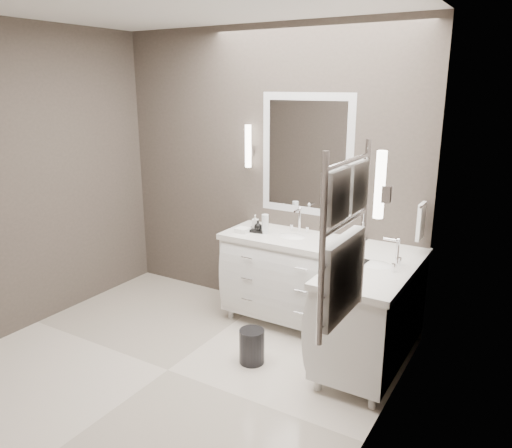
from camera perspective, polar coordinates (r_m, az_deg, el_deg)
The scene contains 19 objects.
floor at distance 4.15m, azimuth -10.05°, elevation -16.16°, with size 3.20×3.00×0.01m, color silver.
wall_back at distance 4.83m, azimuth 0.93°, elevation 5.94°, with size 3.20×0.01×2.70m, color #463E38.
wall_left at distance 4.83m, azimuth -25.48°, elevation 4.43°, with size 0.01×3.00×2.70m, color #463E38.
wall_right at distance 2.85m, azimuth 13.87°, elevation -1.48°, with size 0.01×3.00×2.70m, color #463E38.
vanity_back at distance 4.61m, azimuth 4.00°, elevation -5.73°, with size 1.24×0.59×0.97m.
vanity_right at distance 4.04m, azimuth 13.12°, elevation -9.38°, with size 0.59×1.24×0.97m.
mirror_back at distance 4.57m, azimuth 5.77°, elevation 7.86°, with size 0.90×0.02×1.10m.
mirror_right at distance 3.56m, azimuth 17.71°, elevation 4.95°, with size 0.02×0.90×1.10m.
sconce_back at distance 4.79m, azimuth -0.91°, elevation 8.80°, with size 0.06×0.06×0.40m.
sconce_right at distance 3.02m, azimuth 13.98°, elevation 4.22°, with size 0.06×0.06×0.40m.
towel_bar_corner at distance 4.20m, azimuth 18.35°, elevation 0.37°, with size 0.03×0.22×0.30m.
towel_ladder at distance 2.49m, azimuth 9.96°, elevation -2.73°, with size 0.06×0.58×0.90m.
waste_bin at distance 4.12m, azimuth -0.48°, elevation -13.79°, with size 0.20×0.20×0.28m, color black.
amenity_tray_back at distance 4.62m, azimuth 0.11°, elevation -0.70°, with size 0.16×0.12×0.02m, color black.
amenity_tray_right at distance 3.89m, azimuth 11.56°, elevation -4.28°, with size 0.12×0.15×0.02m, color black.
water_bottle at distance 4.54m, azimuth 1.05°, elevation -0.01°, with size 0.06×0.06×0.18m, color silver.
soap_bottle_a at distance 4.63m, azimuth -0.09°, elevation 0.29°, with size 0.06×0.06×0.12m, color white.
soap_bottle_b at distance 4.57m, azimuth 0.24°, elevation -0.15°, with size 0.07×0.07×0.09m, color black.
soap_bottle_c at distance 3.86m, azimuth 11.63°, elevation -3.08°, with size 0.06×0.06×0.15m, color white.
Camera 1 is at (2.38, -2.61, 2.17)m, focal length 35.00 mm.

